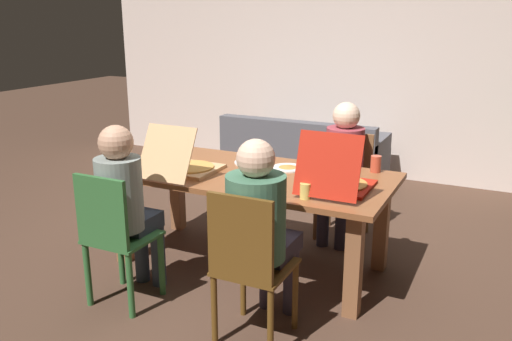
{
  "coord_description": "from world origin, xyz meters",
  "views": [
    {
      "loc": [
        1.69,
        -3.37,
        1.85
      ],
      "look_at": [
        0.0,
        0.1,
        0.73
      ],
      "focal_mm": 37.56,
      "sensor_mm": 36.0,
      "label": 1
    }
  ],
  "objects": [
    {
      "name": "pizza_box_1",
      "position": [
        -0.42,
        -0.21,
        0.79
      ],
      "size": [
        0.4,
        0.59,
        0.38
      ],
      "color": "tan",
      "rests_on": "dining_table"
    },
    {
      "name": "chair_2",
      "position": [
        0.46,
        -0.94,
        0.53
      ],
      "size": [
        0.41,
        0.41,
        0.94
      ],
      "color": "brown",
      "rests_on": "ground"
    },
    {
      "name": "drinking_glass_1",
      "position": [
        0.82,
        0.42,
        0.8
      ],
      "size": [
        0.08,
        0.08,
        0.12
      ],
      "primitive_type": "cylinder",
      "color": "#BF472F",
      "rests_on": "dining_table"
    },
    {
      "name": "plate_0",
      "position": [
        -0.11,
        0.23,
        0.75
      ],
      "size": [
        0.26,
        0.26,
        0.01
      ],
      "color": "white",
      "rests_on": "dining_table"
    },
    {
      "name": "chair_1",
      "position": [
        0.46,
        0.93,
        0.48
      ],
      "size": [
        0.41,
        0.41,
        0.88
      ],
      "color": "brown",
      "rests_on": "ground"
    },
    {
      "name": "couch",
      "position": [
        -0.39,
        2.15,
        0.28
      ],
      "size": [
        1.77,
        0.82,
        0.77
      ],
      "color": "#515259",
      "rests_on": "ground"
    },
    {
      "name": "back_wall",
      "position": [
        0.0,
        2.85,
        1.31
      ],
      "size": [
        6.78,
        0.12,
        2.62
      ],
      "primitive_type": "cube",
      "color": "beige",
      "rests_on": "ground"
    },
    {
      "name": "plate_2",
      "position": [
        -0.83,
        -0.08,
        0.75
      ],
      "size": [
        0.23,
        0.23,
        0.03
      ],
      "color": "white",
      "rests_on": "dining_table"
    },
    {
      "name": "person_2",
      "position": [
        0.46,
        -0.79,
        0.71
      ],
      "size": [
        0.34,
        0.56,
        1.21
      ],
      "color": "#362E3D",
      "rests_on": "ground"
    },
    {
      "name": "person_1",
      "position": [
        0.46,
        0.8,
        0.7
      ],
      "size": [
        0.32,
        0.47,
        1.17
      ],
      "color": "#2F2C40",
      "rests_on": "ground"
    },
    {
      "name": "ground_plane",
      "position": [
        0.0,
        0.0,
        0.0
      ],
      "size": [
        20.0,
        20.0,
        0.0
      ],
      "primitive_type": "plane",
      "color": "#4A3225"
    },
    {
      "name": "chair_0",
      "position": [
        -0.51,
        -0.92,
        0.5
      ],
      "size": [
        0.41,
        0.39,
        0.91
      ],
      "color": "#2F6532",
      "rests_on": "ground"
    },
    {
      "name": "dining_table",
      "position": [
        0.0,
        0.0,
        0.63
      ],
      "size": [
        2.08,
        1.0,
        0.74
      ],
      "color": "brown",
      "rests_on": "ground"
    },
    {
      "name": "drinking_glass_0",
      "position": [
        0.57,
        -0.37,
        0.79
      ],
      "size": [
        0.07,
        0.07,
        0.1
      ],
      "primitive_type": "cylinder",
      "color": "#E5C860",
      "rests_on": "dining_table"
    },
    {
      "name": "plate_3",
      "position": [
        0.21,
        0.22,
        0.75
      ],
      "size": [
        0.25,
        0.25,
        0.03
      ],
      "color": "white",
      "rests_on": "dining_table"
    },
    {
      "name": "pizza_box_0",
      "position": [
        0.7,
        -0.1,
        0.8
      ],
      "size": [
        0.41,
        0.55,
        0.42
      ],
      "color": "red",
      "rests_on": "dining_table"
    },
    {
      "name": "plate_1",
      "position": [
        0.11,
        -0.23,
        0.75
      ],
      "size": [
        0.25,
        0.25,
        0.01
      ],
      "color": "white",
      "rests_on": "dining_table"
    },
    {
      "name": "person_0",
      "position": [
        -0.51,
        -0.79,
        0.71
      ],
      "size": [
        0.3,
        0.47,
        1.2
      ],
      "color": "#333B4B",
      "rests_on": "ground"
    }
  ]
}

